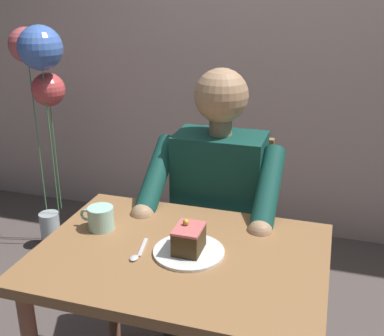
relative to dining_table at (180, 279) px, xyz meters
name	(u,v)px	position (x,y,z in m)	size (l,w,h in m)	color
dining_table	(180,279)	(0.00, 0.00, 0.00)	(0.92, 0.66, 0.72)	#95673E
chair	(223,228)	(0.00, -0.61, -0.13)	(0.42, 0.42, 0.89)	olive
seated_person	(214,215)	(0.00, -0.44, 0.02)	(0.53, 0.58, 1.22)	#13453C
dessert_plate	(188,252)	(-0.03, 0.00, 0.11)	(0.23, 0.23, 0.01)	white
cake_slice	(188,239)	(-0.03, 0.00, 0.16)	(0.09, 0.11, 0.10)	#412E17
coffee_cup	(100,218)	(0.31, -0.07, 0.15)	(0.12, 0.09, 0.08)	#AADECE
dessert_spoon	(138,253)	(0.12, 0.05, 0.11)	(0.03, 0.14, 0.01)	silver
balloon_display	(40,77)	(1.15, -1.01, 0.42)	(0.32, 0.28, 1.32)	#B2C1C6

